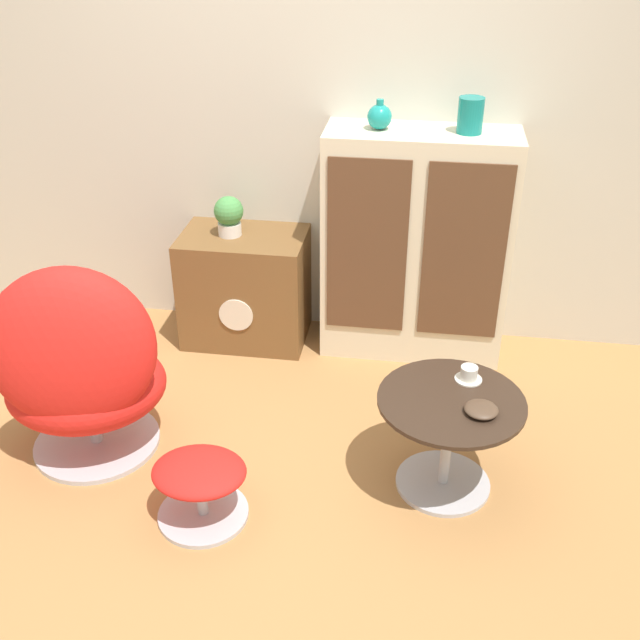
# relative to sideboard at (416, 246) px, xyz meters

# --- Properties ---
(ground_plane) EXTENTS (12.00, 12.00, 0.00)m
(ground_plane) POSITION_rel_sideboard_xyz_m (-0.60, -1.29, -0.61)
(ground_plane) COLOR #A87542
(wall_back) EXTENTS (6.40, 0.06, 2.60)m
(wall_back) POSITION_rel_sideboard_xyz_m (-0.60, 0.22, 0.69)
(wall_back) COLOR beige
(wall_back) RESTS_ON ground_plane
(sideboard) EXTENTS (0.96, 0.38, 1.22)m
(sideboard) POSITION_rel_sideboard_xyz_m (0.00, 0.00, 0.00)
(sideboard) COLOR beige
(sideboard) RESTS_ON ground_plane
(tv_console) EXTENTS (0.67, 0.45, 0.63)m
(tv_console) POSITION_rel_sideboard_xyz_m (-0.92, -0.03, -0.30)
(tv_console) COLOR brown
(tv_console) RESTS_ON ground_plane
(egg_chair) EXTENTS (0.83, 0.79, 0.97)m
(egg_chair) POSITION_rel_sideboard_xyz_m (-1.37, -1.14, -0.15)
(egg_chair) COLOR #B7B7BC
(egg_chair) RESTS_ON ground_plane
(ottoman) EXTENTS (0.38, 0.37, 0.28)m
(ottoman) POSITION_rel_sideboard_xyz_m (-0.77, -1.45, -0.42)
(ottoman) COLOR #B7B7BC
(ottoman) RESTS_ON ground_plane
(coffee_table) EXTENTS (0.60, 0.60, 0.45)m
(coffee_table) POSITION_rel_sideboard_xyz_m (0.20, -1.12, -0.32)
(coffee_table) COLOR #B7B7BC
(coffee_table) RESTS_ON ground_plane
(vase_leftmost) EXTENTS (0.12, 0.12, 0.14)m
(vase_leftmost) POSITION_rel_sideboard_xyz_m (-0.22, 0.00, 0.67)
(vase_leftmost) COLOR teal
(vase_leftmost) RESTS_ON sideboard
(vase_inner_left) EXTENTS (0.12, 0.12, 0.17)m
(vase_inner_left) POSITION_rel_sideboard_xyz_m (0.21, 0.00, 0.69)
(vase_inner_left) COLOR #147A75
(vase_inner_left) RESTS_ON sideboard
(potted_plant) EXTENTS (0.16, 0.16, 0.21)m
(potted_plant) POSITION_rel_sideboard_xyz_m (-0.99, -0.03, 0.13)
(potted_plant) COLOR silver
(potted_plant) RESTS_ON tv_console
(teacup) EXTENTS (0.11, 0.11, 0.06)m
(teacup) POSITION_rel_sideboard_xyz_m (0.27, -0.97, -0.13)
(teacup) COLOR silver
(teacup) RESTS_ON coffee_table
(bowl) EXTENTS (0.13, 0.13, 0.04)m
(bowl) POSITION_rel_sideboard_xyz_m (0.31, -1.19, -0.14)
(bowl) COLOR #4C3828
(bowl) RESTS_ON coffee_table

